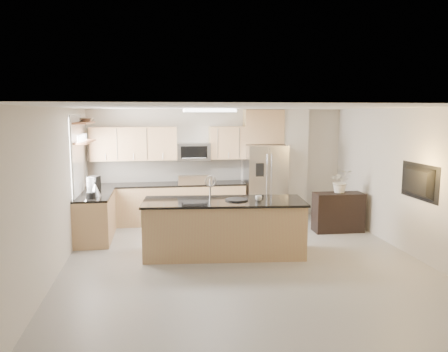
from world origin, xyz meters
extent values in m
plane|color=#9A9992|center=(0.00, 0.00, 0.00)|extent=(6.50, 6.50, 0.00)
cube|color=silver|center=(0.00, 0.00, 2.60)|extent=(6.00, 6.50, 0.02)
cube|color=beige|center=(0.00, 3.25, 1.30)|extent=(6.00, 0.02, 2.60)
cube|color=beige|center=(0.00, -3.25, 1.30)|extent=(6.00, 0.02, 2.60)
cube|color=beige|center=(-3.00, 0.00, 1.30)|extent=(0.02, 6.50, 2.60)
cube|color=beige|center=(3.00, 0.00, 1.30)|extent=(0.02, 6.50, 2.60)
cube|color=tan|center=(-1.23, 2.92, 0.44)|extent=(3.55, 0.65, 0.88)
cube|color=black|center=(-1.23, 2.92, 0.90)|extent=(3.55, 0.66, 0.04)
cube|color=beige|center=(-1.23, 3.24, 1.18)|extent=(3.55, 0.02, 0.52)
cube|color=tan|center=(-2.67, 1.85, 0.44)|extent=(0.65, 1.50, 0.88)
cube|color=black|center=(-2.67, 1.85, 0.90)|extent=(0.66, 1.50, 0.04)
cube|color=black|center=(-0.60, 2.92, 0.45)|extent=(0.76, 0.64, 0.90)
cube|color=black|center=(-0.60, 2.92, 0.92)|extent=(0.76, 0.62, 0.03)
cube|color=#ACACAE|center=(-0.60, 2.62, 1.03)|extent=(0.76, 0.04, 0.22)
cube|color=tan|center=(-1.94, 3.08, 1.83)|extent=(1.92, 0.33, 0.75)
cube|color=tan|center=(0.19, 3.08, 1.83)|extent=(0.82, 0.33, 0.75)
cube|color=#ACACAE|center=(-0.60, 3.05, 1.63)|extent=(0.76, 0.40, 0.40)
cube|color=black|center=(-0.60, 2.85, 1.63)|extent=(0.60, 0.02, 0.28)
cube|color=#ACACAE|center=(1.06, 2.88, 0.89)|extent=(0.92, 0.75, 1.78)
cube|color=gray|center=(1.06, 2.50, 0.89)|extent=(0.02, 0.01, 1.69)
cube|color=black|center=(0.84, 2.48, 1.25)|extent=(0.18, 0.03, 0.30)
cube|color=beige|center=(1.82, 3.10, 1.30)|extent=(0.60, 0.30, 2.60)
cube|color=white|center=(-2.98, 1.85, 1.65)|extent=(0.03, 1.05, 1.55)
cube|color=white|center=(-2.97, 1.85, 1.65)|extent=(0.03, 1.15, 1.65)
cube|color=#985F3D|center=(-2.85, 1.95, 1.95)|extent=(0.30, 1.20, 0.04)
cube|color=#985F3D|center=(-2.85, 1.95, 2.32)|extent=(0.30, 1.20, 0.04)
cube|color=white|center=(-0.40, 1.60, 2.56)|extent=(1.00, 0.50, 0.06)
cube|color=tan|center=(-0.28, 0.51, 0.47)|extent=(2.87, 1.23, 0.94)
cube|color=black|center=(-0.28, 0.51, 0.96)|extent=(2.93, 1.29, 0.04)
cube|color=black|center=(-0.49, 0.51, 0.95)|extent=(0.59, 0.43, 0.01)
cylinder|color=#ACACAE|center=(-0.49, 0.74, 1.15)|extent=(0.03, 0.03, 0.34)
torus|color=#ACACAE|center=(-0.49, 0.68, 1.30)|extent=(0.21, 0.03, 0.21)
cube|color=black|center=(2.36, 1.65, 0.42)|extent=(1.05, 0.46, 0.83)
imported|color=white|center=(0.32, 0.39, 1.03)|extent=(0.15, 0.15, 0.09)
cylinder|color=black|center=(-0.06, 0.49, 0.99)|extent=(0.49, 0.49, 0.02)
cylinder|color=black|center=(-2.67, 1.38, 0.98)|extent=(0.17, 0.17, 0.12)
cylinder|color=silver|center=(-2.67, 1.38, 1.18)|extent=(0.13, 0.13, 0.28)
cone|color=#ACACAE|center=(-2.62, 1.63, 1.04)|extent=(0.22, 0.22, 0.24)
cylinder|color=black|center=(-2.62, 1.63, 1.17)|extent=(0.04, 0.04, 0.04)
cube|color=black|center=(-2.69, 2.07, 1.08)|extent=(0.23, 0.26, 0.33)
cylinder|color=#ACACAE|center=(-2.69, 2.01, 1.01)|extent=(0.11, 0.11, 0.12)
imported|color=#ACACAE|center=(-2.85, 2.35, 2.39)|extent=(0.41, 0.41, 0.10)
imported|color=silver|center=(2.41, 1.69, 1.21)|extent=(0.72, 0.64, 0.74)
imported|color=black|center=(2.91, -0.20, 1.35)|extent=(0.14, 1.08, 0.62)
camera|label=1|loc=(-1.42, -6.96, 2.51)|focal=35.00mm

